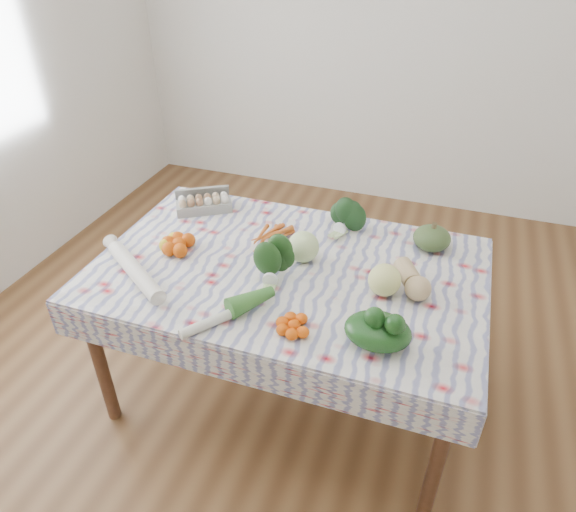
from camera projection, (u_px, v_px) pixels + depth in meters
The scene contains 17 objects.
ground at pixel (288, 387), 2.64m from camera, with size 4.50×4.50×0.00m, color brown.
wall_back at pixel (393, 18), 3.61m from camera, with size 4.00×0.04×2.80m, color white.
dining_table at pixel (288, 283), 2.26m from camera, with size 1.60×1.00×0.75m.
tablecloth at pixel (288, 268), 2.22m from camera, with size 1.66×1.06×0.01m, color silver.
egg_carton at pixel (204, 205), 2.60m from camera, with size 0.28×0.11×0.07m, color #989994.
carrot_bunch at pixel (268, 238), 2.37m from camera, with size 0.21×0.19×0.04m, color #C85D20.
kale_bunch at pixel (345, 219), 2.42m from camera, with size 0.16×0.14×0.14m, color #173818.
kabocha_squash at pixel (432, 238), 2.31m from camera, with size 0.17×0.17×0.11m, color #3D5529.
cabbage at pixel (303, 247), 2.22m from camera, with size 0.14×0.14×0.14m, color #C5E191.
butternut_squash at pixel (412, 278), 2.06m from camera, with size 0.10×0.23×0.10m, color tan.
orange_cluster at pixel (179, 244), 2.30m from camera, with size 0.21×0.21×0.07m, color #D44E09.
broccoli at pixel (272, 269), 2.10m from camera, with size 0.16×0.16×0.11m, color #1C4217.
mandarin_cluster at pixel (294, 325), 1.87m from camera, with size 0.16×0.16×0.05m, color #F05507.
grapefruit at pixel (385, 280), 2.03m from camera, with size 0.13×0.13×0.13m, color #E6E781.
spinach_bag at pixel (378, 331), 1.80m from camera, with size 0.24×0.19×0.11m, color #123311.
daikon at pixel (136, 271), 2.13m from camera, with size 0.07×0.07×0.47m, color white.
leek at pixel (227, 315), 1.92m from camera, with size 0.04×0.04×0.38m, color beige.
Camera 1 is at (0.59, -1.70, 2.05)m, focal length 32.00 mm.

